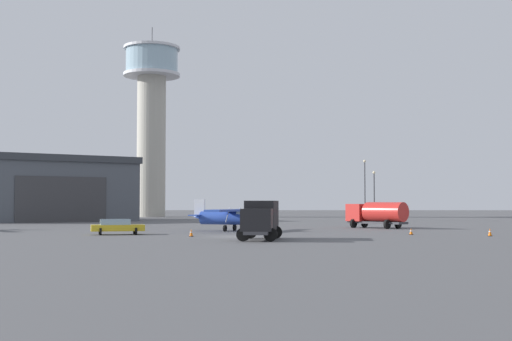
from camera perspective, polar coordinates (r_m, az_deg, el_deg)
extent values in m
plane|color=#545456|center=(56.46, -1.80, -5.55)|extent=(400.00, 400.00, 0.00)
cylinder|color=#B2AD9E|center=(136.55, -8.75, 2.01)|extent=(5.66, 5.66, 27.94)
cylinder|color=silver|center=(138.45, -8.71, 7.90)|extent=(11.16, 11.16, 0.60)
cylinder|color=#99B7C6|center=(138.97, -8.70, 9.00)|extent=(10.27, 10.27, 4.81)
cylinder|color=silver|center=(139.53, -8.69, 10.07)|extent=(11.16, 11.16, 0.50)
cylinder|color=#38383D|center=(140.04, -8.69, 10.96)|extent=(0.16, 0.16, 4.00)
cube|color=#4C5159|center=(111.06, -17.34, -1.77)|extent=(30.65, 29.34, 8.77)
cube|color=#35393E|center=(111.24, -17.30, 0.74)|extent=(31.48, 30.17, 1.00)
cube|color=#38383A|center=(101.61, -15.92, -2.33)|extent=(11.12, 7.27, 6.58)
cylinder|color=#2847A8|center=(67.41, -2.03, -3.99)|extent=(6.65, 3.62, 1.32)
cone|color=#38383D|center=(66.04, 0.80, -4.02)|extent=(1.22, 1.20, 0.92)
cube|color=#38383D|center=(66.04, 0.80, -4.02)|extent=(0.10, 0.12, 2.02)
cube|color=#2847A8|center=(67.27, -1.78, -3.34)|extent=(5.32, 10.47, 0.21)
cylinder|color=#B7BABF|center=(65.72, -2.38, -3.74)|extent=(0.46, 1.00, 1.44)
cylinder|color=#B7BABF|center=(68.83, -1.22, -3.69)|extent=(0.46, 1.00, 1.44)
cube|color=#99B7C6|center=(66.90, -1.03, -3.69)|extent=(1.47, 1.40, 0.74)
cone|color=#2847A8|center=(68.93, -4.75, -3.87)|extent=(1.74, 1.46, 0.99)
cube|color=#B7BABF|center=(68.91, -4.75, -3.16)|extent=(1.13, 0.54, 1.80)
cube|color=#2847A8|center=(68.92, -4.75, -3.74)|extent=(2.04, 3.31, 0.11)
cylinder|color=black|center=(66.45, -0.02, -4.85)|extent=(0.39, 0.66, 0.64)
cylinder|color=black|center=(66.46, -2.61, -4.85)|extent=(0.39, 0.66, 0.64)
cylinder|color=black|center=(68.59, -1.80, -4.79)|extent=(0.39, 0.66, 0.64)
cube|color=#38383D|center=(51.57, 0.37, -5.14)|extent=(2.44, 6.39, 0.24)
cube|color=black|center=(49.31, 0.07, -4.16)|extent=(2.39, 1.98, 1.63)
cube|color=#99B7C6|center=(48.50, -0.05, -3.80)|extent=(1.88, 0.29, 0.81)
cube|color=black|center=(52.55, 0.49, -3.75)|extent=(2.66, 4.40, 2.21)
cylinder|color=black|center=(49.30, 1.23, -5.39)|extent=(1.02, 0.38, 1.00)
cylinder|color=black|center=(49.54, -1.07, -5.37)|extent=(1.02, 0.38, 1.00)
cylinder|color=black|center=(53.33, 1.66, -5.18)|extent=(1.02, 0.38, 1.00)
cylinder|color=black|center=(53.55, -0.47, -5.18)|extent=(1.02, 0.38, 1.00)
cube|color=#38383D|center=(76.31, 10.07, -4.31)|extent=(6.15, 6.26, 0.24)
cube|color=red|center=(77.81, 8.57, -3.49)|extent=(2.97, 2.96, 1.93)
cube|color=#99B7C6|center=(78.37, 8.04, -3.21)|extent=(1.42, 1.38, 0.96)
cylinder|color=red|center=(75.62, 10.75, -3.42)|extent=(4.82, 4.87, 2.13)
cylinder|color=black|center=(77.00, 8.16, -4.40)|extent=(0.91, 0.89, 1.00)
cylinder|color=black|center=(78.59, 9.07, -4.36)|extent=(0.91, 0.89, 1.00)
cylinder|color=black|center=(74.27, 10.91, -4.44)|extent=(0.91, 0.89, 1.00)
cylinder|color=black|center=(75.92, 11.80, -4.39)|extent=(0.91, 0.89, 1.00)
cube|color=gold|center=(61.26, -11.49, -4.72)|extent=(4.90, 2.99, 0.55)
cube|color=#99B7C6|center=(61.23, -11.70, -4.23)|extent=(2.91, 2.27, 0.50)
cylinder|color=black|center=(62.21, -10.15, -4.96)|extent=(0.35, 0.66, 0.64)
cylinder|color=black|center=(60.56, -10.01, -5.02)|extent=(0.35, 0.66, 0.64)
cylinder|color=black|center=(62.01, -12.94, -4.94)|extent=(0.35, 0.66, 0.64)
cylinder|color=black|center=(60.36, -12.88, -5.00)|extent=(0.35, 0.66, 0.64)
cylinder|color=#38383D|center=(111.23, 9.09, -1.73)|extent=(0.18, 0.18, 9.30)
sphere|color=#F9E5B2|center=(111.42, 9.08, 0.78)|extent=(0.44, 0.44, 0.44)
cylinder|color=#38383D|center=(108.90, 9.86, -2.21)|extent=(0.18, 0.18, 7.35)
sphere|color=#F9E5B2|center=(109.00, 9.84, -0.17)|extent=(0.44, 0.44, 0.44)
cube|color=black|center=(56.93, -5.45, -5.50)|extent=(0.36, 0.36, 0.04)
cone|color=orange|center=(56.92, -5.44, -5.19)|extent=(0.30, 0.30, 0.58)
cylinder|color=white|center=(56.92, -5.44, -5.16)|extent=(0.21, 0.21, 0.08)
cube|color=black|center=(61.42, 12.84, -5.24)|extent=(0.36, 0.36, 0.04)
cone|color=orange|center=(61.40, 12.84, -4.97)|extent=(0.30, 0.30, 0.53)
cylinder|color=white|center=(61.40, 12.84, -4.95)|extent=(0.21, 0.21, 0.08)
cube|color=black|center=(60.63, 18.98, -5.19)|extent=(0.36, 0.36, 0.04)
cone|color=orange|center=(60.61, 18.98, -4.88)|extent=(0.30, 0.30, 0.64)
cylinder|color=white|center=(60.61, 18.98, -4.85)|extent=(0.21, 0.21, 0.08)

